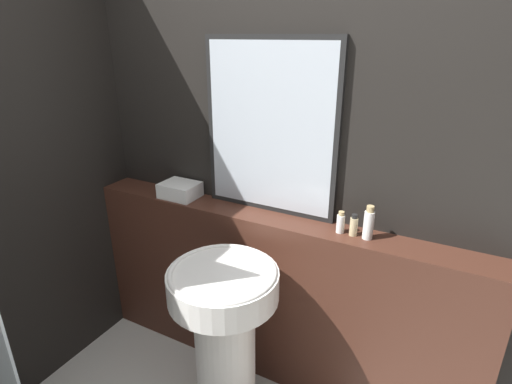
{
  "coord_description": "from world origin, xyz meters",
  "views": [
    {
      "loc": [
        0.81,
        -0.33,
        1.88
      ],
      "look_at": [
        -0.04,
        1.26,
        1.16
      ],
      "focal_mm": 28.0,
      "sensor_mm": 36.0,
      "label": 1
    }
  ],
  "objects_px": {
    "pedestal_sink": "(225,333)",
    "conditioner_bottle": "(354,226)",
    "lotion_bottle": "(369,224)",
    "mirror": "(270,129)",
    "shampoo_bottle": "(341,223)",
    "towel_stack": "(180,190)"
  },
  "relations": [
    {
      "from": "shampoo_bottle",
      "to": "conditioner_bottle",
      "type": "distance_m",
      "value": 0.06
    },
    {
      "from": "pedestal_sink",
      "to": "mirror",
      "type": "bearing_deg",
      "value": 92.05
    },
    {
      "from": "shampoo_bottle",
      "to": "conditioner_bottle",
      "type": "relative_size",
      "value": 1.01
    },
    {
      "from": "towel_stack",
      "to": "shampoo_bottle",
      "type": "distance_m",
      "value": 0.95
    },
    {
      "from": "mirror",
      "to": "lotion_bottle",
      "type": "xyz_separation_m",
      "value": [
        0.55,
        -0.08,
        -0.37
      ]
    },
    {
      "from": "mirror",
      "to": "lotion_bottle",
      "type": "distance_m",
      "value": 0.66
    },
    {
      "from": "pedestal_sink",
      "to": "conditioner_bottle",
      "type": "bearing_deg",
      "value": 42.09
    },
    {
      "from": "towel_stack",
      "to": "shampoo_bottle",
      "type": "xyz_separation_m",
      "value": [
        0.95,
        -0.0,
        0.01
      ]
    },
    {
      "from": "lotion_bottle",
      "to": "mirror",
      "type": "bearing_deg",
      "value": 171.56
    },
    {
      "from": "towel_stack",
      "to": "conditioner_bottle",
      "type": "relative_size",
      "value": 1.98
    },
    {
      "from": "pedestal_sink",
      "to": "towel_stack",
      "type": "relative_size",
      "value": 4.25
    },
    {
      "from": "mirror",
      "to": "conditioner_bottle",
      "type": "bearing_deg",
      "value": -9.59
    },
    {
      "from": "pedestal_sink",
      "to": "conditioner_bottle",
      "type": "height_order",
      "value": "conditioner_bottle"
    },
    {
      "from": "conditioner_bottle",
      "to": "lotion_bottle",
      "type": "distance_m",
      "value": 0.07
    },
    {
      "from": "lotion_bottle",
      "to": "towel_stack",
      "type": "bearing_deg",
      "value": 180.0
    },
    {
      "from": "pedestal_sink",
      "to": "lotion_bottle",
      "type": "bearing_deg",
      "value": 38.29
    },
    {
      "from": "pedestal_sink",
      "to": "lotion_bottle",
      "type": "relative_size",
      "value": 5.53
    },
    {
      "from": "pedestal_sink",
      "to": "mirror",
      "type": "xyz_separation_m",
      "value": [
        -0.02,
        0.5,
        0.88
      ]
    },
    {
      "from": "pedestal_sink",
      "to": "conditioner_bottle",
      "type": "relative_size",
      "value": 8.42
    },
    {
      "from": "towel_stack",
      "to": "lotion_bottle",
      "type": "relative_size",
      "value": 1.3
    },
    {
      "from": "conditioner_bottle",
      "to": "lotion_bottle",
      "type": "bearing_deg",
      "value": 0.0
    },
    {
      "from": "shampoo_bottle",
      "to": "pedestal_sink",
      "type": "bearing_deg",
      "value": -133.77
    }
  ]
}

